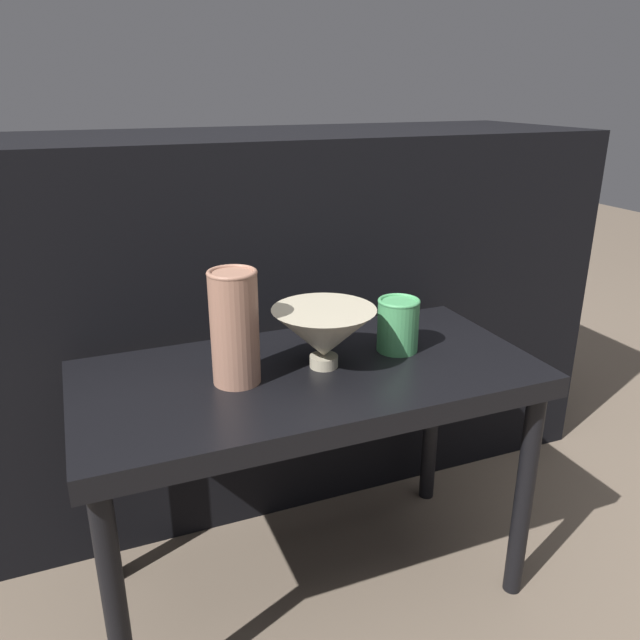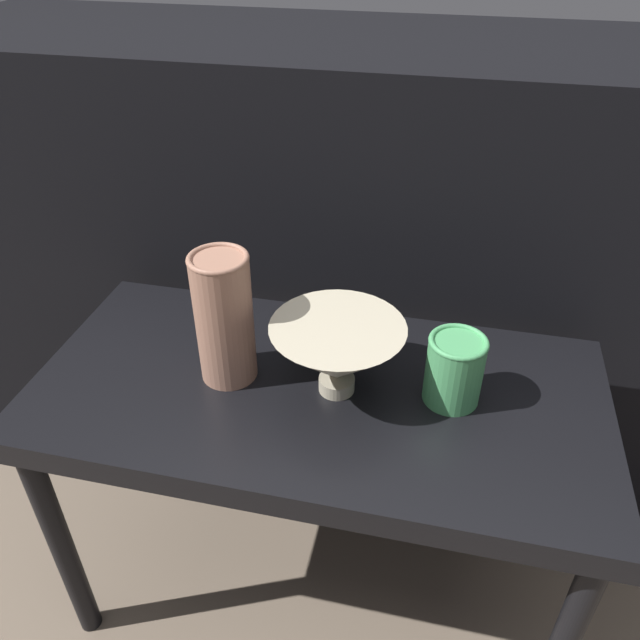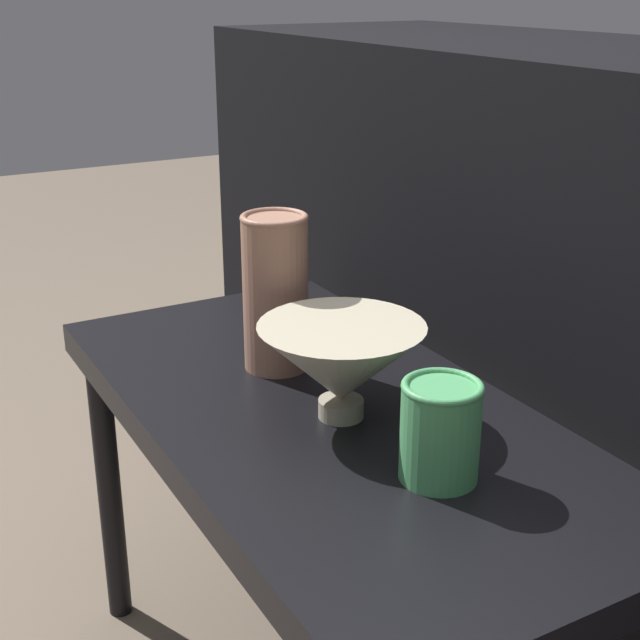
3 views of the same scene
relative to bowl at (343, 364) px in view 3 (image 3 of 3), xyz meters
The scene contains 5 objects.
table 0.13m from the bowl, behind, with size 0.83×0.41×0.49m.
couch_backdrop 0.51m from the bowl, 93.32° to the left, with size 1.78×0.50×0.88m.
bowl is the anchor object (origin of this frame).
vase_textured_left 0.17m from the bowl, behind, with size 0.08×0.08×0.20m.
vase_colorful_right 0.16m from the bowl, ahead, with size 0.08×0.08×0.10m.
Camera 3 is at (0.81, -0.46, 0.96)m, focal length 50.00 mm.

